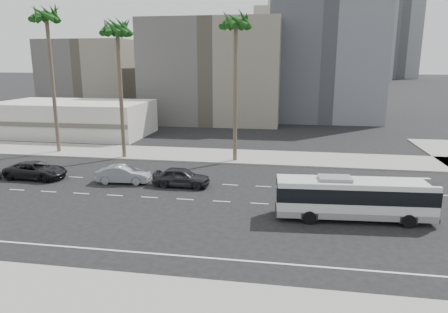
% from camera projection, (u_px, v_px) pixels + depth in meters
% --- Properties ---
extents(ground, '(700.00, 700.00, 0.00)m').
position_uv_depth(ground, '(259.00, 204.00, 31.66)').
color(ground, black).
rests_on(ground, ground).
extents(sidewalk_north, '(120.00, 7.00, 0.15)m').
position_uv_depth(sidewalk_north, '(270.00, 158.00, 46.53)').
color(sidewalk_north, gray).
rests_on(sidewalk_north, ground).
extents(commercial_low, '(22.00, 12.16, 5.00)m').
position_uv_depth(commercial_low, '(74.00, 118.00, 60.87)').
color(commercial_low, beige).
rests_on(commercial_low, ground).
extents(midrise_beige_west, '(24.00, 18.00, 18.00)m').
position_uv_depth(midrise_beige_west, '(215.00, 72.00, 74.74)').
color(midrise_beige_west, '#605C57').
rests_on(midrise_beige_west, ground).
extents(midrise_gray_center, '(20.00, 20.00, 26.00)m').
position_uv_depth(midrise_gray_center, '(325.00, 50.00, 77.34)').
color(midrise_gray_center, '#4F525A').
rests_on(midrise_gray_center, ground).
extents(midrise_beige_far, '(18.00, 16.00, 15.00)m').
position_uv_depth(midrise_beige_far, '(97.00, 78.00, 84.07)').
color(midrise_beige_far, '#605C57').
rests_on(midrise_beige_far, ground).
extents(civic_tower, '(42.00, 42.00, 129.00)m').
position_uv_depth(civic_tower, '(289.00, 17.00, 263.17)').
color(civic_tower, beige).
rests_on(civic_tower, ground).
extents(highrise_right, '(26.00, 26.00, 70.00)m').
position_uv_depth(highrise_right, '(369.00, 19.00, 237.28)').
color(highrise_right, '#5B5E63').
rests_on(highrise_right, ground).
extents(highrise_far, '(22.00, 22.00, 60.00)m').
position_uv_depth(highrise_far, '(400.00, 31.00, 263.20)').
color(highrise_far, '#5B5E63').
rests_on(highrise_far, ground).
extents(city_bus, '(10.85, 3.13, 3.08)m').
position_uv_depth(city_bus, '(354.00, 197.00, 28.16)').
color(city_bus, silver).
rests_on(city_bus, ground).
extents(car_a, '(2.13, 5.09, 1.72)m').
position_uv_depth(car_a, '(181.00, 177.00, 35.89)').
color(car_a, '#232226').
rests_on(car_a, ground).
extents(car_b, '(2.08, 4.98, 1.60)m').
position_uv_depth(car_b, '(124.00, 174.00, 36.95)').
color(car_b, gray).
rests_on(car_b, ground).
extents(car_c, '(2.84, 5.86, 1.61)m').
position_uv_depth(car_c, '(36.00, 170.00, 38.32)').
color(car_c, black).
rests_on(car_c, ground).
extents(palm_near, '(4.75, 4.75, 16.02)m').
position_uv_depth(palm_near, '(236.00, 25.00, 41.84)').
color(palm_near, brown).
rests_on(palm_near, ground).
extents(palm_mid, '(5.00, 5.00, 15.46)m').
position_uv_depth(palm_mid, '(117.00, 32.00, 43.51)').
color(palm_mid, brown).
rests_on(palm_mid, ground).
extents(palm_far, '(4.98, 4.98, 17.13)m').
position_uv_depth(palm_far, '(47.00, 19.00, 45.99)').
color(palm_far, brown).
rests_on(palm_far, ground).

